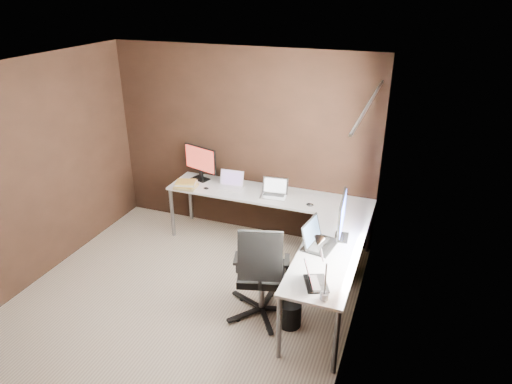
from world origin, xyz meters
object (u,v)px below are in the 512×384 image
laptop_black_small (313,280)px  desk_lamp (321,259)px  book_stack (186,185)px  wastebasket (290,314)px  laptop_white (231,184)px  office_chair (261,289)px  laptop_silver (274,192)px  drawer_pedestal (334,250)px  laptop_black_big (317,240)px  monitor_right (342,215)px  monitor_left (200,161)px

laptop_black_small → desk_lamp: size_ratio=0.60×
book_stack → wastebasket: book_stack is taller
laptop_white → laptop_black_small: laptop_white is taller
office_chair → wastebasket: office_chair is taller
laptop_silver → desk_lamp: bearing=-66.0°
drawer_pedestal → laptop_black_big: laptop_black_big is taller
laptop_black_small → wastebasket: bearing=25.2°
monitor_right → laptop_black_small: bearing=170.6°
book_stack → laptop_black_small: bearing=-35.4°
laptop_black_small → desk_lamp: desk_lamp is taller
monitor_left → laptop_white: 0.55m
monitor_left → laptop_black_small: size_ratio=1.57×
laptop_silver → office_chair: size_ratio=0.32×
drawer_pedestal → book_stack: 2.09m
drawer_pedestal → monitor_left: 2.15m
desk_lamp → book_stack: bearing=136.9°
desk_lamp → monitor_left: bearing=130.9°
desk_lamp → office_chair: (-0.67, 0.40, -0.76)m
monitor_left → laptop_black_big: bearing=-13.6°
drawer_pedestal → wastebasket: bearing=-101.2°
laptop_black_big → wastebasket: laptop_black_big is taller
laptop_black_small → wastebasket: size_ratio=1.24×
office_chair → wastebasket: (0.33, -0.05, -0.19)m
laptop_white → desk_lamp: 2.43m
laptop_white → monitor_right: bearing=-29.3°
wastebasket → office_chair: bearing=170.6°
monitor_right → laptop_silver: bearing=47.6°
monitor_left → laptop_white: (0.49, -0.12, -0.22)m
laptop_white → office_chair: (0.94, -1.40, -0.46)m
monitor_right → office_chair: 1.13m
laptop_black_big → desk_lamp: size_ratio=0.80×
drawer_pedestal → desk_lamp: (0.12, -1.44, 0.78)m
monitor_left → laptop_silver: size_ratio=1.52×
monitor_right → laptop_white: (-1.60, 0.79, -0.22)m
drawer_pedestal → laptop_black_small: bearing=-87.9°
monitor_left → laptop_silver: 1.14m
laptop_white → laptop_silver: size_ratio=0.96×
laptop_white → laptop_silver: 0.62m
monitor_left → wastebasket: monitor_left is taller
monitor_right → desk_lamp: 1.01m
desk_lamp → laptop_white: bearing=125.0°
laptop_black_big → laptop_black_small: laptop_black_big is taller
drawer_pedestal → desk_lamp: bearing=-85.1°
laptop_silver → laptop_black_big: laptop_black_big is taller
laptop_black_big → book_stack: bearing=76.8°
monitor_left → book_stack: monitor_left is taller
monitor_left → office_chair: (1.43, -1.52, -0.67)m
desk_lamp → office_chair: desk_lamp is taller
laptop_silver → book_stack: size_ratio=1.11×
laptop_black_small → wastebasket: (-0.27, 0.24, -0.64)m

